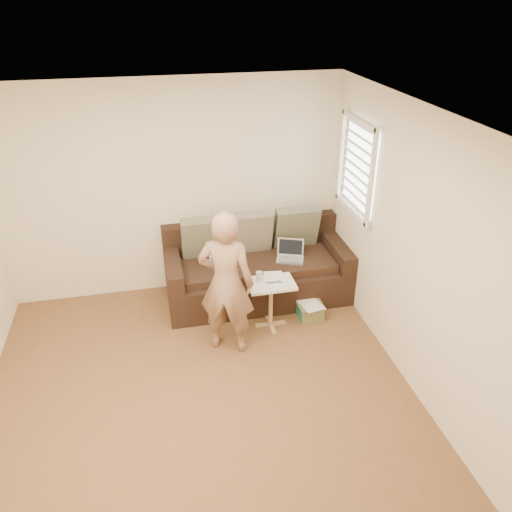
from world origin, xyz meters
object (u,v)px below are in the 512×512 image
(sofa, at_px, (257,266))
(laptop_white, at_px, (227,265))
(laptop_silver, at_px, (290,260))
(person, at_px, (226,283))
(drinking_glass, at_px, (259,277))
(side_table, at_px, (271,304))
(striped_box, at_px, (310,310))

(sofa, height_order, laptop_white, sofa)
(sofa, height_order, laptop_silver, sofa)
(sofa, height_order, person, person)
(person, distance_m, drinking_glass, 0.55)
(laptop_silver, relative_size, side_table, 0.56)
(sofa, height_order, drinking_glass, sofa)
(sofa, bearing_deg, person, -120.43)
(drinking_glass, bearing_deg, laptop_silver, 43.65)
(sofa, xyz_separation_m, person, (-0.53, -0.89, 0.37))
(side_table, xyz_separation_m, drinking_glass, (-0.12, 0.05, 0.34))
(drinking_glass, bearing_deg, side_table, -21.50)
(laptop_silver, distance_m, person, 1.23)
(striped_box, bearing_deg, sofa, 131.11)
(striped_box, bearing_deg, drinking_glass, -179.89)
(side_table, bearing_deg, sofa, 91.25)
(side_table, distance_m, drinking_glass, 0.37)
(laptop_white, bearing_deg, drinking_glass, -100.40)
(laptop_silver, xyz_separation_m, person, (-0.90, -0.78, 0.27))
(laptop_white, height_order, person, person)
(laptop_silver, xyz_separation_m, striped_box, (0.12, -0.47, -0.43))
(person, distance_m, striped_box, 1.28)
(laptop_white, height_order, drinking_glass, drinking_glass)
(laptop_white, relative_size, drinking_glass, 2.63)
(laptop_white, distance_m, drinking_glass, 0.59)
(laptop_silver, height_order, person, person)
(striped_box, bearing_deg, person, -162.74)
(drinking_glass, xyz_separation_m, striped_box, (0.61, 0.00, -0.54))
(drinking_glass, distance_m, striped_box, 0.81)
(laptop_silver, xyz_separation_m, drinking_glass, (-0.49, -0.47, 0.11))
(person, distance_m, side_table, 0.79)
(side_table, bearing_deg, drinking_glass, 158.50)
(striped_box, bearing_deg, laptop_white, 149.99)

